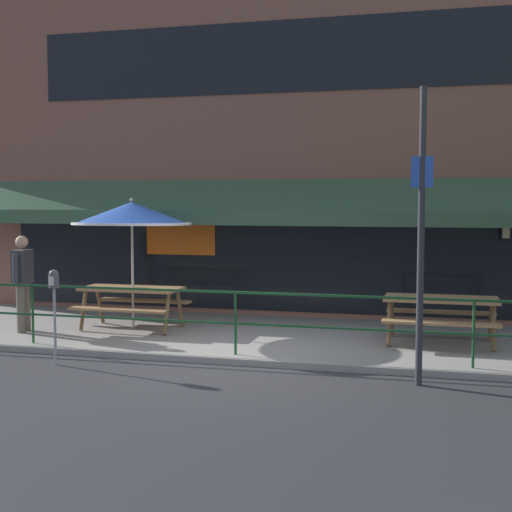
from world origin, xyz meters
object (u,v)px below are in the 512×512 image
object	(u,v)px
patio_umbrella_left	(132,214)
parking_meter_near	(54,288)
picnic_table_left	(132,296)
pedestrian_walking	(23,278)
street_sign_pole	(421,234)
picnic_table_centre	(441,307)

from	to	relation	value
patio_umbrella_left	parking_meter_near	bearing A→B (deg)	-92.34
picnic_table_left	parking_meter_near	bearing A→B (deg)	-92.38
pedestrian_walking	street_sign_pole	distance (m)	7.15
pedestrian_walking	patio_umbrella_left	bearing A→B (deg)	23.19
picnic_table_left	street_sign_pole	bearing A→B (deg)	-24.30
picnic_table_left	picnic_table_centre	bearing A→B (deg)	0.16
picnic_table_centre	parking_meter_near	bearing A→B (deg)	-155.62
picnic_table_left	pedestrian_walking	bearing A→B (deg)	-158.18
picnic_table_left	patio_umbrella_left	bearing A→B (deg)	90.00
parking_meter_near	pedestrian_walking	bearing A→B (deg)	133.06
picnic_table_left	pedestrian_walking	size ratio (longest dim) A/B	1.05
picnic_table_left	picnic_table_centre	world-z (taller)	same
pedestrian_walking	street_sign_pole	world-z (taller)	street_sign_pole
patio_umbrella_left	pedestrian_walking	size ratio (longest dim) A/B	1.39
patio_umbrella_left	picnic_table_left	bearing A→B (deg)	-90.00
street_sign_pole	picnic_table_centre	bearing A→B (deg)	83.33
picnic_table_left	parking_meter_near	distance (m)	2.53
picnic_table_left	pedestrian_walking	distance (m)	1.93
picnic_table_left	pedestrian_walking	world-z (taller)	pedestrian_walking
picnic_table_centre	pedestrian_walking	size ratio (longest dim) A/B	1.05
parking_meter_near	street_sign_pole	world-z (taller)	street_sign_pole
picnic_table_centre	patio_umbrella_left	size ratio (longest dim) A/B	0.76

